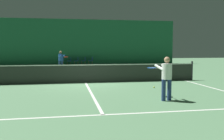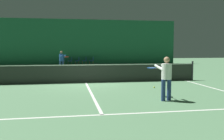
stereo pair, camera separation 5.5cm
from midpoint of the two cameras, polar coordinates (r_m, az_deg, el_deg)
The scene contains 16 objects.
ground_plane at distance 13.04m, azimuth -5.90°, elevation -2.89°, with size 60.00×60.00×0.00m, color #56845B.
backdrop_curtain at distance 28.19m, azimuth -8.15°, elevation 6.38°, with size 23.00×0.12×5.00m.
court_line_baseline_far at distance 24.87m, azimuth -7.83°, elevation 0.82°, with size 11.00×0.10×0.00m.
court_line_service_far at distance 19.39m, azimuth -7.23°, elevation -0.33°, with size 8.25×0.10×0.00m.
court_line_service_near at distance 6.78m, azimuth -2.02°, elevation -10.19°, with size 8.25×0.10×0.00m.
court_line_sideline_right at distance 14.50m, azimuth 16.36°, elevation -2.27°, with size 0.10×23.80×0.00m.
court_line_centre at distance 13.04m, azimuth -5.90°, elevation -2.88°, with size 0.10×12.80×0.00m.
tennis_net at distance 12.98m, azimuth -5.92°, elevation -0.66°, with size 12.00×0.10×1.07m.
player_near at distance 8.66m, azimuth 12.34°, elevation -1.13°, with size 0.62×1.32×1.50m.
player_far at distance 21.01m, azimuth -11.36°, elevation 2.51°, with size 0.92×1.31×1.56m.
courtside_chair_0 at distance 27.65m, azimuth -11.03°, elevation 2.19°, with size 0.44×0.44×0.84m.
courtside_chair_1 at distance 27.64m, azimuth -9.40°, elevation 2.22°, with size 0.44×0.44×0.84m.
courtside_chair_2 at distance 27.66m, azimuth -7.77°, elevation 2.24°, with size 0.44×0.44×0.84m.
courtside_chair_3 at distance 27.70m, azimuth -6.15°, elevation 2.26°, with size 0.44×0.44×0.84m.
courtside_chair_4 at distance 27.76m, azimuth -4.53°, elevation 2.28°, with size 0.44×0.44×0.84m.
tennis_ball at distance 11.41m, azimuth 9.75°, elevation -3.89°, with size 0.07×0.07×0.07m.
Camera 2 is at (-0.87, -12.89, 1.77)m, focal length 40.00 mm.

